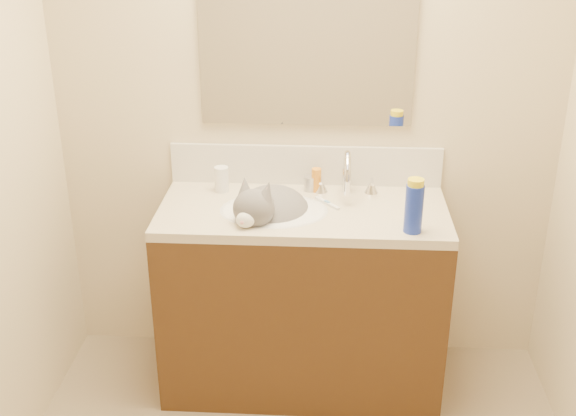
# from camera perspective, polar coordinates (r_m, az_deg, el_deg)

# --- Properties ---
(room_shell) EXTENTS (2.24, 2.54, 2.52)m
(room_shell) POSITION_cam_1_polar(r_m,az_deg,el_deg) (1.86, 0.17, 5.35)
(room_shell) COLOR beige
(room_shell) RESTS_ON ground
(vanity_cabinet) EXTENTS (1.20, 0.55, 0.82)m
(vanity_cabinet) POSITION_cam_1_polar(r_m,az_deg,el_deg) (3.21, 1.13, -7.34)
(vanity_cabinet) COLOR #402712
(vanity_cabinet) RESTS_ON ground
(counter_slab) EXTENTS (1.20, 0.55, 0.04)m
(counter_slab) POSITION_cam_1_polar(r_m,az_deg,el_deg) (3.00, 1.20, -0.33)
(counter_slab) COLOR beige
(counter_slab) RESTS_ON vanity_cabinet
(basin) EXTENTS (0.45, 0.36, 0.14)m
(basin) POSITION_cam_1_polar(r_m,az_deg,el_deg) (3.01, -1.12, -1.38)
(basin) COLOR white
(basin) RESTS_ON vanity_cabinet
(faucet) EXTENTS (0.28, 0.20, 0.21)m
(faucet) POSITION_cam_1_polar(r_m,az_deg,el_deg) (3.09, 4.66, 2.43)
(faucet) COLOR silver
(faucet) RESTS_ON counter_slab
(cat) EXTENTS (0.43, 0.48, 0.34)m
(cat) POSITION_cam_1_polar(r_m,az_deg,el_deg) (2.99, -1.47, -0.47)
(cat) COLOR #595658
(cat) RESTS_ON basin
(backsplash) EXTENTS (1.20, 0.02, 0.18)m
(backsplash) POSITION_cam_1_polar(r_m,az_deg,el_deg) (3.21, 1.40, 3.41)
(backsplash) COLOR beige
(backsplash) RESTS_ON counter_slab
(mirror) EXTENTS (0.90, 0.02, 0.80)m
(mirror) POSITION_cam_1_polar(r_m,az_deg,el_deg) (3.05, 1.52, 13.84)
(mirror) COLOR white
(mirror) RESTS_ON room_shell
(pill_bottle) EXTENTS (0.07, 0.07, 0.11)m
(pill_bottle) POSITION_cam_1_polar(r_m,az_deg,el_deg) (3.15, -5.27, 2.28)
(pill_bottle) COLOR white
(pill_bottle) RESTS_ON counter_slab
(pill_label) EXTENTS (0.06, 0.06, 0.04)m
(pill_label) POSITION_cam_1_polar(r_m,az_deg,el_deg) (3.16, -5.26, 2.08)
(pill_label) COLOR orange
(pill_label) RESTS_ON pill_bottle
(silver_jar) EXTENTS (0.06, 0.06, 0.07)m
(silver_jar) POSITION_cam_1_polar(r_m,az_deg,el_deg) (3.16, 1.76, 1.96)
(silver_jar) COLOR #B7B7BC
(silver_jar) RESTS_ON counter_slab
(amber_bottle) EXTENTS (0.05, 0.05, 0.11)m
(amber_bottle) POSITION_cam_1_polar(r_m,az_deg,el_deg) (3.14, 2.26, 2.22)
(amber_bottle) COLOR orange
(amber_bottle) RESTS_ON counter_slab
(toothbrush) EXTENTS (0.11, 0.13, 0.01)m
(toothbrush) POSITION_cam_1_polar(r_m,az_deg,el_deg) (3.03, 3.11, 0.40)
(toothbrush) COLOR white
(toothbrush) RESTS_ON counter_slab
(toothbrush_head) EXTENTS (0.03, 0.03, 0.01)m
(toothbrush_head) POSITION_cam_1_polar(r_m,az_deg,el_deg) (3.03, 3.11, 0.42)
(toothbrush_head) COLOR #5E90C8
(toothbrush_head) RESTS_ON counter_slab
(spray_can) EXTENTS (0.08, 0.08, 0.19)m
(spray_can) POSITION_cam_1_polar(r_m,az_deg,el_deg) (2.79, 9.91, -0.06)
(spray_can) COLOR #172DA7
(spray_can) RESTS_ON counter_slab
(spray_cap) EXTENTS (0.07, 0.07, 0.04)m
(spray_cap) POSITION_cam_1_polar(r_m,az_deg,el_deg) (2.75, 10.06, 1.89)
(spray_cap) COLOR yellow
(spray_cap) RESTS_ON spray_can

